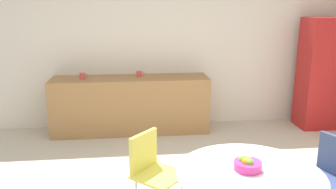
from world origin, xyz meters
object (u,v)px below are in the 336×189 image
at_px(round_table, 249,187).
at_px(chair_navy, 329,169).
at_px(locker_cabinet, 320,74).
at_px(fruit_bowl, 247,164).
at_px(chair_yellow, 151,165).
at_px(mug_green, 139,74).
at_px(mug_white, 82,76).

distance_m(round_table, chair_navy, 1.01).
xyz_separation_m(locker_cabinet, fruit_bowl, (-2.20, -2.86, -0.13)).
bearing_deg(chair_yellow, fruit_bowl, -39.88).
bearing_deg(round_table, mug_green, 104.49).
relative_size(chair_yellow, mug_white, 6.43).
height_order(locker_cabinet, mug_green, locker_cabinet).
height_order(locker_cabinet, fruit_bowl, locker_cabinet).
height_order(chair_yellow, mug_green, mug_green).
distance_m(locker_cabinet, chair_navy, 2.84).
bearing_deg(chair_navy, round_table, -156.94).
relative_size(locker_cabinet, fruit_bowl, 8.19).
bearing_deg(round_table, fruit_bowl, 96.89).
relative_size(round_table, chair_navy, 1.41).
distance_m(locker_cabinet, mug_white, 3.87).
bearing_deg(chair_navy, mug_green, 122.65).
bearing_deg(locker_cabinet, mug_green, 176.92).
bearing_deg(chair_navy, fruit_bowl, -159.64).
height_order(round_table, chair_yellow, chair_yellow).
xyz_separation_m(mug_white, mug_green, (0.89, 0.07, 0.00)).
xyz_separation_m(locker_cabinet, chair_navy, (-1.27, -2.51, -0.39)).
distance_m(locker_cabinet, round_table, 3.65).
xyz_separation_m(locker_cabinet, mug_white, (-3.87, 0.09, 0.03)).
height_order(chair_yellow, fruit_bowl, fruit_bowl).
bearing_deg(mug_white, chair_yellow, -68.14).
xyz_separation_m(round_table, chair_navy, (0.92, 0.39, -0.10)).
bearing_deg(chair_navy, locker_cabinet, 63.19).
relative_size(chair_navy, mug_green, 6.43).
height_order(chair_navy, chair_yellow, same).
xyz_separation_m(chair_navy, mug_white, (-2.60, 2.60, 0.43)).
xyz_separation_m(locker_cabinet, mug_green, (-2.98, 0.16, 0.03)).
bearing_deg(round_table, chair_navy, 23.06).
height_order(chair_navy, mug_green, mug_green).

